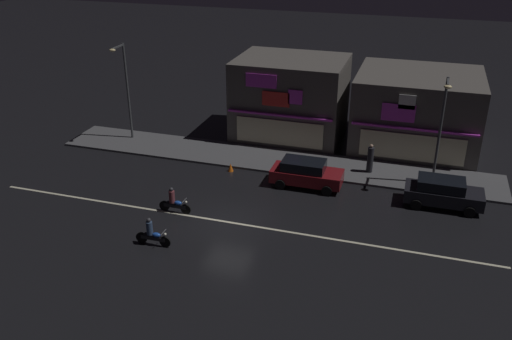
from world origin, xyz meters
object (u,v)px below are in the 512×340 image
parked_car_near_kerb (443,192)px  motorcycle_lead (174,202)px  traffic_cone (231,167)px  pedestrian_on_sidewalk (370,159)px  motorcycle_following (152,234)px  streetlamp_west (125,84)px  streetlamp_mid (441,123)px  parked_car_trailing (306,173)px

parked_car_near_kerb → motorcycle_lead: 15.13m
motorcycle_lead → traffic_cone: size_ratio=3.45×
pedestrian_on_sidewalk → parked_car_near_kerb: size_ratio=0.44×
motorcycle_following → parked_car_near_kerb: bearing=-141.1°
streetlamp_west → motorcycle_lead: (7.64, -8.84, -3.61)m
pedestrian_on_sidewalk → motorcycle_following: 14.97m
streetlamp_mid → motorcycle_lead: 16.05m
streetlamp_west → motorcycle_following: size_ratio=3.65×
motorcycle_lead → parked_car_trailing: bearing=33.7°
streetlamp_mid → parked_car_trailing: size_ratio=1.54×
streetlamp_mid → motorcycle_following: bearing=-140.3°
motorcycle_following → streetlamp_west: bearing=-49.6°
streetlamp_mid → parked_car_near_kerb: 4.09m
pedestrian_on_sidewalk → parked_car_trailing: (-3.51, -2.91, -0.14)m
traffic_cone → pedestrian_on_sidewalk: bearing=15.0°
motorcycle_lead → streetlamp_west: bearing=123.9°
pedestrian_on_sidewalk → traffic_cone: bearing=174.2°
traffic_cone → streetlamp_mid: bearing=7.7°
pedestrian_on_sidewalk → motorcycle_lead: size_ratio=0.99×
parked_car_trailing → traffic_cone: bearing=-6.8°
streetlamp_west → parked_car_trailing: 14.72m
pedestrian_on_sidewalk → parked_car_near_kerb: 5.40m
streetlamp_mid → parked_car_near_kerb: bearing=-77.6°
pedestrian_on_sidewalk → parked_car_trailing: pedestrian_on_sidewalk is taller
parked_car_near_kerb → motorcycle_lead: size_ratio=2.26×
streetlamp_west → parked_car_near_kerb: 22.40m
streetlamp_west → motorcycle_lead: bearing=-49.2°
parked_car_trailing → pedestrian_on_sidewalk: bearing=-140.4°
streetlamp_mid → motorcycle_following: (-13.29, -11.02, -3.46)m
parked_car_near_kerb → parked_car_trailing: bearing=-1.2°
streetlamp_mid → motorcycle_following: streetlamp_mid is taller
streetlamp_west → parked_car_trailing: size_ratio=1.61×
pedestrian_on_sidewalk → streetlamp_west: bearing=157.3°
streetlamp_west → motorcycle_following: bearing=-56.7°
streetlamp_mid → motorcycle_following: 17.61m
parked_car_near_kerb → streetlamp_mid: bearing=-77.6°
streetlamp_west → traffic_cone: (8.82, -2.85, -3.97)m
parked_car_near_kerb → parked_car_trailing: 7.94m
streetlamp_west → motorcycle_following: 15.03m
motorcycle_following → streetlamp_mid: bearing=-133.2°
pedestrian_on_sidewalk → parked_car_trailing: 4.56m
pedestrian_on_sidewalk → motorcycle_lead: (-9.78, -8.29, -0.38)m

